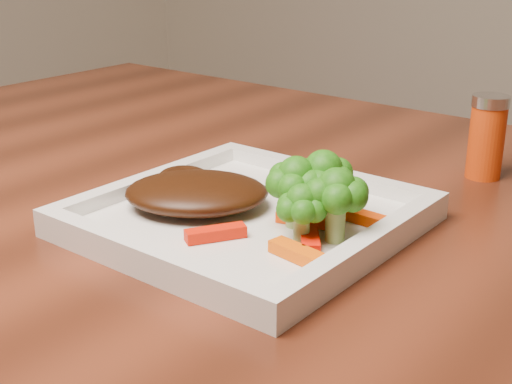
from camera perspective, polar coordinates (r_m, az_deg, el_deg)
The scene contains 12 objects.
plate at distance 0.66m, azimuth -0.68°, elevation -2.35°, with size 0.27×0.27×0.01m, color white.
steak at distance 0.67m, azimuth -4.77°, elevation -0.04°, with size 0.13×0.10×0.03m, color #371808.
broccoli_0 at distance 0.63m, azimuth 5.36°, elevation 0.50°, with size 0.06×0.06×0.07m, color #276110, non-canonical shape.
broccoli_1 at distance 0.59m, azimuth 6.42°, elevation -1.02°, with size 0.06×0.06×0.06m, color #377713, non-canonical shape.
broccoli_2 at distance 0.59m, azimuth 3.69°, elevation -1.46°, with size 0.05×0.05×0.06m, color #137714, non-canonical shape.
broccoli_3 at distance 0.62m, azimuth 3.19°, elevation -0.07°, with size 0.06×0.06×0.06m, color #2C6310, non-canonical shape.
carrot_1 at distance 0.57m, azimuth 3.59°, elevation -5.01°, with size 0.06×0.02×0.01m, color #F35903.
carrot_2 at distance 0.60m, azimuth -3.25°, elevation -3.32°, with size 0.05×0.01×0.01m, color red.
carrot_3 at distance 0.64m, azimuth 8.88°, elevation -2.11°, with size 0.05×0.01×0.01m, color #D13803.
carrot_5 at distance 0.60m, azimuth 4.29°, elevation -3.62°, with size 0.06×0.01×0.01m, color #F81504.
carrot_6 at distance 0.63m, azimuth 4.20°, elevation -2.17°, with size 0.06×0.02×0.01m, color #FF4004.
spice_shaker at distance 0.82m, azimuth 17.98°, elevation 4.21°, with size 0.04×0.04×0.09m, color #C6390B.
Camera 1 is at (0.47, -0.42, 1.01)m, focal length 50.00 mm.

